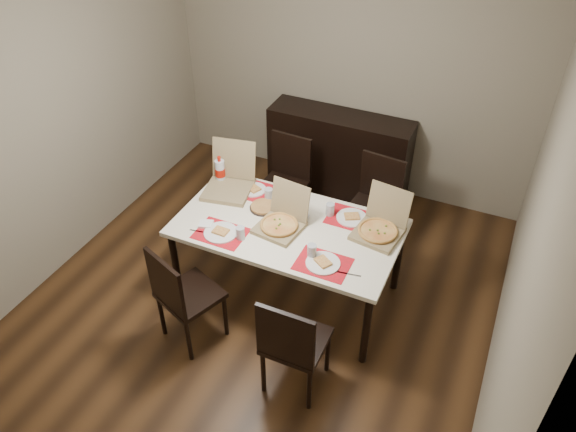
# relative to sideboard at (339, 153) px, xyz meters

# --- Properties ---
(ground) EXTENTS (3.80, 4.00, 0.02)m
(ground) POSITION_rel_sideboard_xyz_m (0.00, -1.78, -0.46)
(ground) COLOR #452A15
(ground) RESTS_ON ground
(room_walls) EXTENTS (3.84, 4.02, 2.62)m
(room_walls) POSITION_rel_sideboard_xyz_m (0.00, -1.35, 1.28)
(room_walls) COLOR gray
(room_walls) RESTS_ON ground
(sideboard) EXTENTS (1.50, 0.40, 0.90)m
(sideboard) POSITION_rel_sideboard_xyz_m (0.00, 0.00, 0.00)
(sideboard) COLOR black
(sideboard) RESTS_ON ground
(dining_table) EXTENTS (1.80, 1.00, 0.75)m
(dining_table) POSITION_rel_sideboard_xyz_m (0.17, -1.67, 0.23)
(dining_table) COLOR white
(dining_table) RESTS_ON ground
(chair_near_left) EXTENTS (0.54, 0.54, 0.93)m
(chair_near_left) POSITION_rel_sideboard_xyz_m (-0.35, -2.49, 0.06)
(chair_near_left) COLOR black
(chair_near_left) RESTS_ON ground
(chair_near_right) EXTENTS (0.42, 0.42, 0.93)m
(chair_near_right) POSITION_rel_sideboard_xyz_m (0.60, -2.56, 0.06)
(chair_near_right) COLOR black
(chair_near_right) RESTS_ON ground
(chair_far_left) EXTENTS (0.44, 0.44, 0.93)m
(chair_far_left) POSITION_rel_sideboard_xyz_m (-0.28, -0.73, 0.06)
(chair_far_left) COLOR black
(chair_far_left) RESTS_ON ground
(chair_far_right) EXTENTS (0.47, 0.47, 0.93)m
(chair_far_right) POSITION_rel_sideboard_xyz_m (0.63, -0.73, 0.06)
(chair_far_right) COLOR black
(chair_far_right) RESTS_ON ground
(setting_near_left) EXTENTS (0.46, 0.30, 0.11)m
(setting_near_left) POSITION_rel_sideboard_xyz_m (-0.25, -1.97, 0.32)
(setting_near_left) COLOR red
(setting_near_left) RESTS_ON dining_table
(setting_near_right) EXTENTS (0.50, 0.30, 0.11)m
(setting_near_right) POSITION_rel_sideboard_xyz_m (0.56, -1.96, 0.32)
(setting_near_right) COLOR red
(setting_near_right) RESTS_ON dining_table
(setting_far_left) EXTENTS (0.47, 0.30, 0.11)m
(setting_far_left) POSITION_rel_sideboard_xyz_m (-0.28, -1.36, 0.32)
(setting_far_left) COLOR red
(setting_far_left) RESTS_ON dining_table
(setting_far_right) EXTENTS (0.51, 0.30, 0.11)m
(setting_far_right) POSITION_rel_sideboard_xyz_m (0.56, -1.38, 0.32)
(setting_far_right) COLOR red
(setting_far_right) RESTS_ON dining_table
(napkin_loose) EXTENTS (0.15, 0.15, 0.02)m
(napkin_loose) POSITION_rel_sideboard_xyz_m (0.20, -1.73, 0.31)
(napkin_loose) COLOR white
(napkin_loose) RESTS_ON dining_table
(pizza_box_center) EXTENTS (0.39, 0.42, 0.34)m
(pizza_box_center) POSITION_rel_sideboard_xyz_m (0.12, -1.71, 0.36)
(pizza_box_center) COLOR olive
(pizza_box_center) RESTS_ON dining_table
(pizza_box_right) EXTENTS (0.40, 0.44, 0.35)m
(pizza_box_right) POSITION_rel_sideboard_xyz_m (0.86, -1.46, 0.36)
(pizza_box_right) COLOR olive
(pizza_box_right) RESTS_ON dining_table
(pizza_box_left) EXTENTS (0.46, 0.50, 0.39)m
(pizza_box_left) POSITION_rel_sideboard_xyz_m (-0.51, -1.41, 0.36)
(pizza_box_left) COLOR olive
(pizza_box_left) RESTS_ON dining_table
(faina_plate) EXTENTS (0.23, 0.23, 0.03)m
(faina_plate) POSITION_rel_sideboard_xyz_m (-0.12, -1.55, 0.31)
(faina_plate) COLOR black
(faina_plate) RESTS_ON dining_table
(dip_bowl) EXTENTS (0.12, 0.12, 0.03)m
(dip_bowl) POSITION_rel_sideboard_xyz_m (0.23, -1.53, 0.31)
(dip_bowl) COLOR white
(dip_bowl) RESTS_ON dining_table
(soda_bottle) EXTENTS (0.09, 0.09, 0.26)m
(soda_bottle) POSITION_rel_sideboard_xyz_m (-0.64, -1.35, 0.41)
(soda_bottle) COLOR silver
(soda_bottle) RESTS_ON dining_table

